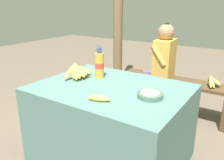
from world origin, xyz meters
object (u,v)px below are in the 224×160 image
at_px(banana_bunch_ripe, 79,71).
at_px(banana_bunch_green, 213,81).
at_px(seated_vendor, 160,62).
at_px(water_bottle, 99,65).
at_px(loose_banana_front, 99,98).
at_px(serving_bowl, 150,95).
at_px(wooden_bench, 175,86).

bearing_deg(banana_bunch_ripe, banana_bunch_green, 50.05).
height_order(banana_bunch_ripe, seated_vendor, seated_vendor).
distance_m(water_bottle, banana_bunch_green, 1.34).
xyz_separation_m(loose_banana_front, seated_vendor, (-0.14, 1.44, -0.05)).
bearing_deg(banana_bunch_green, banana_bunch_ripe, -129.95).
relative_size(serving_bowl, water_bottle, 0.62).
distance_m(serving_bowl, wooden_bench, 1.27).
height_order(banana_bunch_ripe, water_bottle, water_bottle).
xyz_separation_m(banana_bunch_ripe, loose_banana_front, (0.47, -0.33, -0.05)).
distance_m(banana_bunch_ripe, serving_bowl, 0.75).
bearing_deg(seated_vendor, banana_bunch_green, 177.63).
height_order(water_bottle, loose_banana_front, water_bottle).
bearing_deg(banana_bunch_green, seated_vendor, -176.72).
height_order(banana_bunch_ripe, loose_banana_front, banana_bunch_ripe).
bearing_deg(water_bottle, banana_bunch_green, 51.93).
height_order(serving_bowl, water_bottle, water_bottle).
relative_size(banana_bunch_ripe, seated_vendor, 0.28).
height_order(banana_bunch_ripe, serving_bowl, banana_bunch_ripe).
bearing_deg(wooden_bench, banana_bunch_ripe, -115.26).
relative_size(loose_banana_front, banana_bunch_green, 0.58).
xyz_separation_m(banana_bunch_ripe, seated_vendor, (0.34, 1.11, -0.10)).
bearing_deg(serving_bowl, banana_bunch_green, 80.09).
relative_size(seated_vendor, banana_bunch_green, 3.89).
height_order(banana_bunch_ripe, banana_bunch_green, banana_bunch_ripe).
height_order(serving_bowl, loose_banana_front, same).
relative_size(serving_bowl, banana_bunch_green, 0.67).
relative_size(serving_bowl, loose_banana_front, 1.15).
bearing_deg(wooden_bench, water_bottle, -110.65).
xyz_separation_m(loose_banana_front, wooden_bench, (0.07, 1.47, -0.33)).
xyz_separation_m(wooden_bench, seated_vendor, (-0.20, -0.04, 0.28)).
xyz_separation_m(serving_bowl, loose_banana_front, (-0.27, -0.26, -0.00)).
height_order(water_bottle, wooden_bench, water_bottle).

